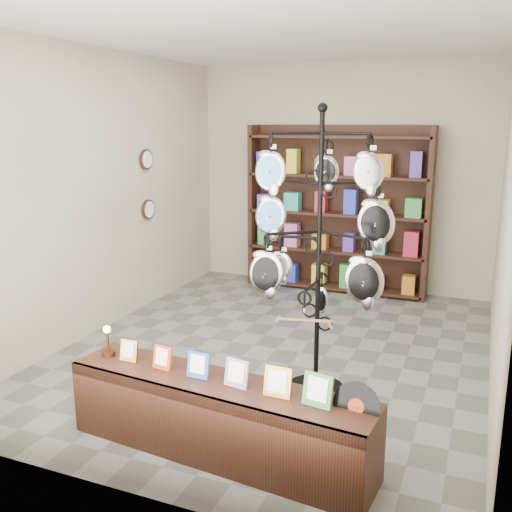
{
  "coord_description": "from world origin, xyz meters",
  "views": [
    {
      "loc": [
        1.85,
        -5.07,
        2.24
      ],
      "look_at": [
        0.18,
        -1.0,
        1.2
      ],
      "focal_mm": 40.0,
      "sensor_mm": 36.0,
      "label": 1
    }
  ],
  "objects": [
    {
      "name": "room_envelope",
      "position": [
        0.0,
        0.0,
        1.85
      ],
      "size": [
        5.0,
        5.0,
        5.0
      ],
      "color": "#C2B69C",
      "rests_on": "ground"
    },
    {
      "name": "back_shelving",
      "position": [
        0.0,
        2.3,
        1.03
      ],
      "size": [
        2.42,
        0.36,
        2.2
      ],
      "color": "black",
      "rests_on": "ground"
    },
    {
      "name": "wall_clocks",
      "position": [
        -1.97,
        0.8,
        1.5
      ],
      "size": [
        0.03,
        0.24,
        0.84
      ],
      "color": "black",
      "rests_on": "ground"
    },
    {
      "name": "front_shelf",
      "position": [
        0.28,
        -1.91,
        0.27
      ],
      "size": [
        2.23,
        0.65,
        0.78
      ],
      "rotation": [
        0.0,
        0.0,
        -0.09
      ],
      "color": "black",
      "rests_on": "ground"
    },
    {
      "name": "ground",
      "position": [
        0.0,
        0.0,
        0.0
      ],
      "size": [
        5.0,
        5.0,
        0.0
      ],
      "primitive_type": "plane",
      "color": "slate",
      "rests_on": "ground"
    },
    {
      "name": "display_tree",
      "position": [
        0.62,
        -0.72,
        1.38
      ],
      "size": [
        1.22,
        1.13,
        2.38
      ],
      "rotation": [
        0.0,
        0.0,
        0.14
      ],
      "color": "black",
      "rests_on": "ground"
    }
  ]
}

